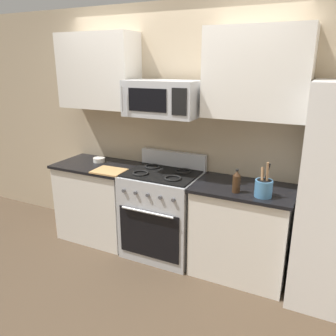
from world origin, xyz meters
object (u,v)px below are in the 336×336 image
Objects in this scene: bottle_soy at (236,182)px; cutting_board at (109,171)px; range_oven at (162,213)px; utensil_crock at (264,187)px; prep_bowl at (99,160)px; microwave at (163,98)px.

cutting_board is at bearing -179.57° from bottle_soy.
range_oven is 0.72m from cutting_board.
cutting_board is 1.37m from bottle_soy.
range_oven is 1.19m from utensil_crock.
utensil_crock is at bearing -8.43° from range_oven.
microwave is at bearing -3.68° from prep_bowl.
cutting_board is (-1.60, -0.02, -0.07)m from utensil_crock.
bottle_soy is at bearing -8.23° from prep_bowl.
bottle_soy reaches higher than prep_bowl.
cutting_board is 1.53× the size of bottle_soy.
range_oven is 3.30× the size of cutting_board.
utensil_crock is (1.05, -0.16, 0.52)m from range_oven.
bottle_soy is (1.36, 0.01, 0.09)m from cutting_board.
range_oven is 0.98m from prep_bowl.
microwave reaches higher than utensil_crock.
cutting_board is 2.41× the size of prep_bowl.
prep_bowl is (-1.92, 0.24, -0.06)m from utensil_crock.
bottle_soy is (-0.24, -0.01, 0.02)m from utensil_crock.
cutting_board is at bearing -179.44° from utensil_crock.
prep_bowl is at bearing 174.60° from range_oven.
microwave reaches higher than bottle_soy.
utensil_crock is at bearing 1.31° from bottle_soy.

